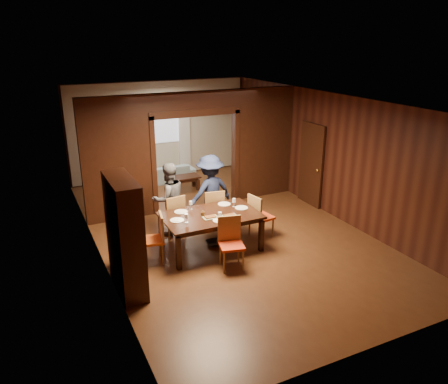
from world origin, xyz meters
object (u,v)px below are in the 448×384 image
person_navy (210,192)px  chair_near (232,244)px  sofa (165,173)px  person_purple (132,226)px  person_grey (169,199)px  coffee_table (185,183)px  chair_left (152,239)px  chair_right (262,216)px  chair_far_r (213,209)px  chair_far_l (172,216)px  dining_table (211,232)px  hutch (125,236)px

person_navy → chair_near: 1.95m
sofa → person_purple: bearing=63.7°
person_grey → sofa: bearing=-114.9°
chair_near → coffee_table: bearing=93.4°
person_navy → chair_left: size_ratio=1.74×
chair_left → chair_right: size_ratio=1.00×
chair_right → chair_far_r: size_ratio=1.00×
chair_far_l → chair_near: (0.55, -1.77, 0.00)m
coffee_table → chair_far_l: size_ratio=0.82×
person_purple → chair_right: (2.83, 0.12, -0.35)m
coffee_table → dining_table: bearing=-102.7°
person_grey → sofa: size_ratio=0.92×
sofa → person_navy: bearing=86.8°
chair_far_r → hutch: size_ratio=0.48×
person_grey → chair_right: size_ratio=1.65×
chair_near → dining_table: bearing=105.8°
chair_right → chair_far_l: bearing=54.3°
chair_far_l → chair_near: bearing=98.5°
coffee_table → chair_right: 3.60m
chair_near → hutch: size_ratio=0.48×
dining_table → hutch: hutch is taller
coffee_table → chair_near: (-0.78, -4.51, 0.28)m
person_purple → person_grey: 1.58m
chair_far_l → sofa: bearing=-114.8°
dining_table → chair_far_r: (0.42, 0.85, 0.10)m
person_navy → person_grey: bearing=-15.7°
person_purple → sofa: size_ratio=0.96×
person_grey → chair_near: (0.55, -1.95, -0.32)m
person_navy → chair_far_r: person_navy is taller
person_purple → coffee_table: size_ratio=2.09×
hutch → person_purple: bearing=68.0°
chair_right → chair_far_r: (-0.80, 0.78, 0.00)m
coffee_table → chair_far_l: 3.06m
sofa → chair_far_r: (-0.12, -3.75, 0.23)m
sofa → hutch: hutch is taller
person_navy → chair_left: bearing=20.3°
person_navy → coffee_table: person_navy is taller
person_purple → hutch: 0.77m
sofa → chair_far_r: chair_far_r is taller
chair_left → person_grey: bearing=157.1°
dining_table → coffee_table: dining_table is taller
chair_right → chair_far_r: bearing=35.6°
dining_table → chair_near: size_ratio=1.99×
person_navy → chair_near: bearing=67.0°
chair_left → chair_far_r: 1.87m
person_grey → chair_far_l: (-0.01, -0.18, -0.32)m
dining_table → person_navy: bearing=66.5°
person_purple → chair_far_l: person_purple is taller
person_purple → sofa: 5.15m
person_navy → chair_left: person_navy is taller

